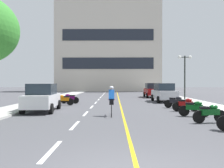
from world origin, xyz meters
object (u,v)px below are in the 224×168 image
parked_car_near (42,97)px  motorcycle_6 (64,100)px  parked_car_far (152,90)px  motorcycle_7 (70,98)px  motorcycle_4 (186,104)px  cyclist_rider (112,100)px  motorcycle_2 (210,113)px  motorcycle_5 (176,102)px  street_lamp_mid (185,67)px  parked_car_mid (164,92)px  motorcycle_3 (194,108)px

parked_car_near → motorcycle_6: size_ratio=2.53×
parked_car_near → parked_car_far: size_ratio=1.02×
motorcycle_7 → motorcycle_4: bearing=-33.9°
motorcycle_6 → cyclist_rider: size_ratio=0.96×
parked_car_near → motorcycle_2: bearing=-25.8°
motorcycle_2 → motorcycle_5: 6.58m
motorcycle_5 → motorcycle_7: size_ratio=0.97×
motorcycle_6 → cyclist_rider: cyclist_rider is taller
parked_car_far → motorcycle_6: parked_car_far is taller
motorcycle_7 → cyclist_rider: bearing=-64.1°
parked_car_far → motorcycle_7: (-8.89, -9.10, -0.44)m
parked_car_near → cyclist_rider: bearing=-24.3°
street_lamp_mid → motorcycle_6: (-11.70, -5.65, -3.09)m
parked_car_mid → motorcycle_3: (-0.41, -10.25, -0.44)m
motorcycle_6 → motorcycle_4: bearing=-24.9°
motorcycle_3 → motorcycle_5: bearing=88.5°
parked_car_near → motorcycle_2: parked_car_near is taller
parked_car_mid → parked_car_far: size_ratio=1.01×
parked_car_near → motorcycle_5: parked_car_near is taller
cyclist_rider → motorcycle_4: bearing=23.9°
motorcycle_5 → cyclist_rider: 6.35m
parked_car_mid → motorcycle_7: bearing=-167.3°
parked_car_near → cyclist_rider: size_ratio=2.43×
parked_car_near → motorcycle_3: bearing=-14.1°
parked_car_near → motorcycle_7: size_ratio=2.53×
parked_car_mid → motorcycle_3: size_ratio=2.55×
parked_car_mid → motorcycle_3: 10.27m
parked_car_mid → motorcycle_7: size_ratio=2.51×
cyclist_rider → motorcycle_6: bearing=122.9°
motorcycle_5 → motorcycle_7: 9.42m
motorcycle_3 → motorcycle_7: (-8.51, 8.24, 0.00)m
motorcycle_2 → cyclist_rider: size_ratio=0.95×
parked_car_mid → cyclist_rider: size_ratio=2.41×
parked_car_near → motorcycle_3: parked_car_near is taller
street_lamp_mid → parked_car_mid: bearing=-143.6°
parked_car_near → motorcycle_4: 9.43m
motorcycle_6 → motorcycle_7: (0.18, 1.72, 0.00)m
street_lamp_mid → parked_car_far: bearing=116.9°
parked_car_mid → motorcycle_4: 7.88m
motorcycle_2 → motorcycle_5: size_ratio=1.02×
motorcycle_5 → motorcycle_6: 9.04m
parked_car_near → cyclist_rider: 5.03m
motorcycle_6 → cyclist_rider: (4.06, -6.27, 0.41)m
street_lamp_mid → motorcycle_6: bearing=-154.2°
motorcycle_3 → parked_car_near: bearing=165.9°
cyclist_rider → motorcycle_3: bearing=-3.0°
motorcycle_4 → motorcycle_6: bearing=155.1°
motorcycle_7 → cyclist_rider: 8.90m
street_lamp_mid → motorcycle_6: street_lamp_mid is taller
street_lamp_mid → parked_car_near: street_lamp_mid is taller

